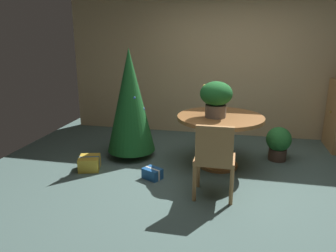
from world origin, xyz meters
name	(u,v)px	position (x,y,z in m)	size (l,w,h in m)	color
ground_plane	(219,183)	(0.00, 0.00, 0.00)	(6.60, 6.60, 0.00)	#4C6660
back_wall_panel	(230,64)	(0.00, 2.20, 1.30)	(6.00, 0.10, 2.60)	tan
round_dining_table	(220,128)	(-0.05, 0.57, 0.57)	(1.19, 1.19, 0.74)	brown
flower_vase	(216,97)	(-0.12, 0.49, 1.02)	(0.43, 0.43, 0.48)	#665B51
wooden_chair_near	(214,157)	(-0.05, -0.39, 0.51)	(0.45, 0.40, 0.89)	#B27F4C
holiday_tree	(130,101)	(-1.39, 0.68, 0.87)	(0.72, 0.72, 1.64)	brown
gift_box_gold	(89,163)	(-1.80, 0.06, 0.09)	(0.35, 0.36, 0.19)	gold
gift_box_blue	(152,173)	(-0.87, -0.04, 0.07)	(0.29, 0.26, 0.14)	#1E569E
potted_plant	(278,142)	(0.80, 1.00, 0.28)	(0.37, 0.37, 0.51)	#4C382D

